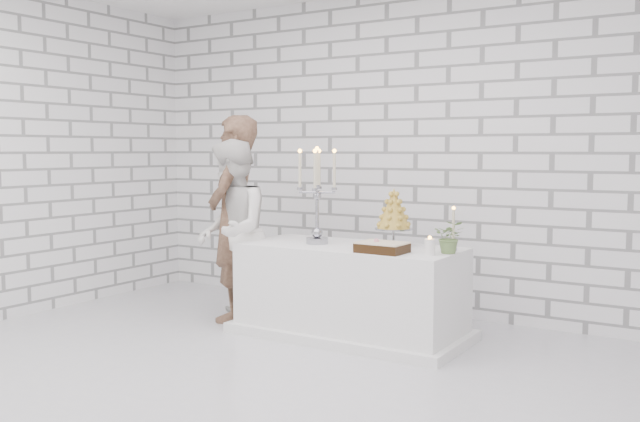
# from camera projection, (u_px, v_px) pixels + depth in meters

# --- Properties ---
(ground) EXTENTS (6.00, 5.00, 0.01)m
(ground) POSITION_uv_depth(u_px,v_px,m) (252.00, 387.00, 4.53)
(ground) COLOR silver
(ground) RESTS_ON ground
(wall_back) EXTENTS (6.00, 0.01, 3.00)m
(wall_back) POSITION_uv_depth(u_px,v_px,m) (416.00, 153.00, 6.52)
(wall_back) COLOR white
(wall_back) RESTS_ON ground
(cake_table) EXTENTS (1.80, 0.80, 0.75)m
(cake_table) POSITION_uv_depth(u_px,v_px,m) (350.00, 291.00, 5.75)
(cake_table) COLOR white
(cake_table) RESTS_ON ground
(groom) EXTENTS (0.63, 0.77, 1.83)m
(groom) POSITION_uv_depth(u_px,v_px,m) (234.00, 218.00, 6.28)
(groom) COLOR #452D21
(groom) RESTS_ON ground
(bride) EXTENTS (0.96, 1.00, 1.62)m
(bride) POSITION_uv_depth(u_px,v_px,m) (231.00, 232.00, 6.13)
(bride) COLOR white
(bride) RESTS_ON ground
(candelabra) EXTENTS (0.42, 0.42, 0.80)m
(candelabra) POSITION_uv_depth(u_px,v_px,m) (317.00, 195.00, 5.80)
(candelabra) COLOR #92929B
(candelabra) RESTS_ON cake_table
(croquembouche) EXTENTS (0.36, 0.36, 0.47)m
(croquembouche) POSITION_uv_depth(u_px,v_px,m) (394.00, 217.00, 5.66)
(croquembouche) COLOR olive
(croquembouche) RESTS_ON cake_table
(chocolate_cake) EXTENTS (0.37, 0.27, 0.08)m
(chocolate_cake) POSITION_uv_depth(u_px,v_px,m) (382.00, 247.00, 5.32)
(chocolate_cake) COLOR black
(chocolate_cake) RESTS_ON cake_table
(pillar_candle) EXTENTS (0.09, 0.09, 0.12)m
(pillar_candle) POSITION_uv_depth(u_px,v_px,m) (430.00, 247.00, 5.20)
(pillar_candle) COLOR white
(pillar_candle) RESTS_ON cake_table
(extra_taper) EXTENTS (0.06, 0.06, 0.32)m
(extra_taper) POSITION_uv_depth(u_px,v_px,m) (453.00, 230.00, 5.42)
(extra_taper) COLOR beige
(extra_taper) RESTS_ON cake_table
(flowers) EXTENTS (0.28, 0.26, 0.25)m
(flowers) POSITION_uv_depth(u_px,v_px,m) (450.00, 237.00, 5.27)
(flowers) COLOR #466C33
(flowers) RESTS_ON cake_table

